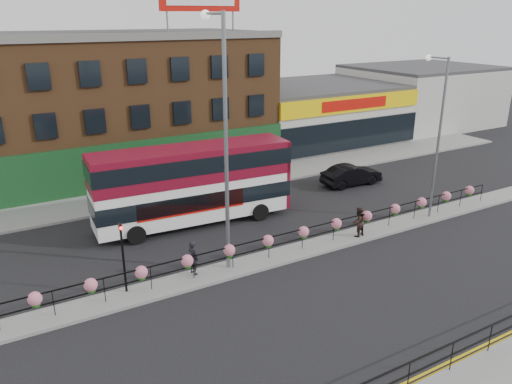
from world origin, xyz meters
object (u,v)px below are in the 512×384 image
car (352,175)px  pedestrian_b (358,222)px  lamp_column_east (437,125)px  pedestrian_a (193,257)px  lamp_column_west (222,124)px  double_decker_bus (193,177)px

car → pedestrian_b: pedestrian_b is taller
lamp_column_east → pedestrian_a: bearing=178.8°
lamp_column_west → pedestrian_b: bearing=-4.9°
pedestrian_a → lamp_column_east: (14.96, -0.30, 4.64)m
pedestrian_a → pedestrian_b: (9.35, -0.57, -0.00)m
pedestrian_a → pedestrian_b: pedestrian_a is taller
pedestrian_a → lamp_column_west: 6.23m
double_decker_bus → pedestrian_b: bearing=-43.2°
double_decker_bus → pedestrian_a: double_decker_bus is taller
pedestrian_a → pedestrian_b: 9.36m
lamp_column_west → lamp_column_east: 13.35m
double_decker_bus → lamp_column_west: lamp_column_west is taller
double_decker_bus → lamp_column_east: size_ratio=1.24×
pedestrian_b → lamp_column_west: bearing=-12.4°
pedestrian_b → lamp_column_west: lamp_column_west is taller
double_decker_bus → pedestrian_b: 9.47m
car → lamp_column_east: lamp_column_east is taller
lamp_column_east → pedestrian_b: bearing=-177.2°
double_decker_bus → pedestrian_a: 6.59m
pedestrian_b → lamp_column_west: (-7.66, 0.65, 6.00)m
pedestrian_a → lamp_column_east: size_ratio=0.18×
car → pedestrian_a: 16.44m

